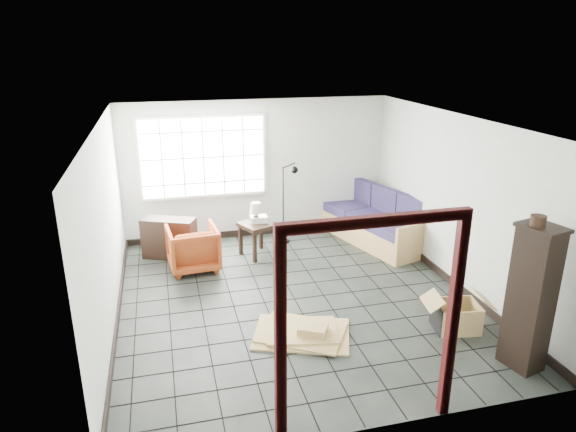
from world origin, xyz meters
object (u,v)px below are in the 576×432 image
object	(u,v)px
futon_sofa	(376,222)
tall_shelf	(531,297)
armchair	(193,246)
side_table	(258,229)

from	to	relation	value
futon_sofa	tall_shelf	distance (m)	4.11
tall_shelf	futon_sofa	bearing A→B (deg)	77.33
armchair	side_table	size ratio (longest dim) A/B	1.12
tall_shelf	side_table	bearing A→B (deg)	107.17
side_table	futon_sofa	bearing A→B (deg)	3.44
armchair	side_table	xyz separation A→B (m)	(1.14, 0.30, 0.09)
side_table	tall_shelf	xyz separation A→B (m)	(2.36, -3.94, 0.39)
armchair	tall_shelf	bearing A→B (deg)	128.53
futon_sofa	armchair	bearing A→B (deg)	170.60
armchair	tall_shelf	xyz separation A→B (m)	(3.50, -3.64, 0.48)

